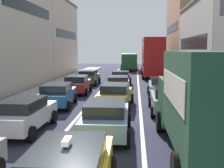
{
  "coord_description": "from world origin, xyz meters",
  "views": [
    {
      "loc": [
        1.38,
        -4.93,
        3.63
      ],
      "look_at": [
        0.0,
        12.0,
        1.6
      ],
      "focal_mm": 46.3,
      "sensor_mm": 36.0,
      "label": 1
    }
  ],
  "objects_px": {
    "sedan_centre_lane_second": "(106,117)",
    "wagon_left_lane_second": "(23,114)",
    "removalist_box_truck": "(205,100)",
    "coupe_centre_lane_fourth": "(118,85)",
    "sedan_centre_lane_fifth": "(121,78)",
    "bus_mid_queue_primary": "(152,56)",
    "bus_far_queue_secondary": "(129,60)",
    "sedan_left_lane_third": "(57,94)",
    "wagon_right_lane_far": "(161,86)",
    "sedan_right_lane_behind_truck": "(168,99)",
    "hatchback_centre_lane_third": "(116,95)",
    "sedan_left_lane_fifth": "(89,77)",
    "sedan_left_lane_fourth": "(77,84)"
  },
  "relations": [
    {
      "from": "sedan_centre_lane_fifth",
      "to": "sedan_right_lane_behind_truck",
      "type": "height_order",
      "value": "same"
    },
    {
      "from": "wagon_left_lane_second",
      "to": "coupe_centre_lane_fourth",
      "type": "relative_size",
      "value": 0.99
    },
    {
      "from": "sedan_centre_lane_second",
      "to": "sedan_left_lane_fifth",
      "type": "distance_m",
      "value": 18.14
    },
    {
      "from": "hatchback_centre_lane_third",
      "to": "sedan_centre_lane_fifth",
      "type": "bearing_deg",
      "value": 4.3
    },
    {
      "from": "wagon_left_lane_second",
      "to": "sedan_left_lane_third",
      "type": "bearing_deg",
      "value": 0.77
    },
    {
      "from": "sedan_left_lane_third",
      "to": "bus_mid_queue_primary",
      "type": "distance_m",
      "value": 21.89
    },
    {
      "from": "sedan_left_lane_third",
      "to": "wagon_right_lane_far",
      "type": "relative_size",
      "value": 1.02
    },
    {
      "from": "bus_mid_queue_primary",
      "to": "removalist_box_truck",
      "type": "bearing_deg",
      "value": -179.73
    },
    {
      "from": "sedan_left_lane_third",
      "to": "sedan_left_lane_fifth",
      "type": "xyz_separation_m",
      "value": [
        0.08,
        11.81,
        0.0
      ]
    },
    {
      "from": "wagon_left_lane_second",
      "to": "hatchback_centre_lane_third",
      "type": "bearing_deg",
      "value": -31.59
    },
    {
      "from": "sedan_left_lane_fourth",
      "to": "sedan_centre_lane_second",
      "type": "bearing_deg",
      "value": -164.66
    },
    {
      "from": "removalist_box_truck",
      "to": "sedan_centre_lane_second",
      "type": "relative_size",
      "value": 1.79
    },
    {
      "from": "sedan_left_lane_third",
      "to": "bus_mid_queue_primary",
      "type": "relative_size",
      "value": 0.42
    },
    {
      "from": "sedan_centre_lane_second",
      "to": "wagon_right_lane_far",
      "type": "bearing_deg",
      "value": -17.59
    },
    {
      "from": "sedan_centre_lane_second",
      "to": "hatchback_centre_lane_third",
      "type": "bearing_deg",
      "value": -0.53
    },
    {
      "from": "wagon_left_lane_second",
      "to": "sedan_right_lane_behind_truck",
      "type": "xyz_separation_m",
      "value": [
        6.82,
        4.46,
        0.0
      ]
    },
    {
      "from": "wagon_left_lane_second",
      "to": "sedan_left_lane_third",
      "type": "xyz_separation_m",
      "value": [
        0.02,
        5.58,
        0.0
      ]
    },
    {
      "from": "coupe_centre_lane_fourth",
      "to": "wagon_left_lane_second",
      "type": "bearing_deg",
      "value": 159.79
    },
    {
      "from": "sedan_centre_lane_second",
      "to": "wagon_left_lane_second",
      "type": "xyz_separation_m",
      "value": [
        -3.75,
        0.37,
        0.0
      ]
    },
    {
      "from": "wagon_left_lane_second",
      "to": "sedan_left_lane_fifth",
      "type": "xyz_separation_m",
      "value": [
        0.11,
        17.39,
        0.0
      ]
    },
    {
      "from": "bus_mid_queue_primary",
      "to": "coupe_centre_lane_fourth",
      "type": "bearing_deg",
      "value": 166.66
    },
    {
      "from": "removalist_box_truck",
      "to": "sedan_centre_lane_fifth",
      "type": "relative_size",
      "value": 1.79
    },
    {
      "from": "bus_far_queue_secondary",
      "to": "sedan_centre_lane_second",
      "type": "bearing_deg",
      "value": 177.72
    },
    {
      "from": "coupe_centre_lane_fourth",
      "to": "hatchback_centre_lane_third",
      "type": "bearing_deg",
      "value": 179.35
    },
    {
      "from": "sedan_centre_lane_second",
      "to": "wagon_left_lane_second",
      "type": "bearing_deg",
      "value": 83.55
    },
    {
      "from": "sedan_left_lane_fifth",
      "to": "coupe_centre_lane_fourth",
      "type": "bearing_deg",
      "value": -150.8
    },
    {
      "from": "bus_far_queue_secondary",
      "to": "sedan_centre_lane_fifth",
      "type": "bearing_deg",
      "value": 177.07
    },
    {
      "from": "sedan_left_lane_third",
      "to": "sedan_right_lane_behind_truck",
      "type": "xyz_separation_m",
      "value": [
        6.8,
        -1.12,
        0.0
      ]
    },
    {
      "from": "bus_mid_queue_primary",
      "to": "hatchback_centre_lane_third",
      "type": "bearing_deg",
      "value": 170.47
    },
    {
      "from": "sedan_right_lane_behind_truck",
      "to": "wagon_right_lane_far",
      "type": "relative_size",
      "value": 0.99
    },
    {
      "from": "sedan_centre_lane_fifth",
      "to": "bus_far_queue_secondary",
      "type": "height_order",
      "value": "bus_far_queue_secondary"
    },
    {
      "from": "removalist_box_truck",
      "to": "sedan_centre_lane_second",
      "type": "bearing_deg",
      "value": 58.58
    },
    {
      "from": "removalist_box_truck",
      "to": "sedan_centre_lane_second",
      "type": "xyz_separation_m",
      "value": [
        -3.53,
        2.12,
        -1.18
      ]
    },
    {
      "from": "sedan_centre_lane_second",
      "to": "bus_far_queue_secondary",
      "type": "relative_size",
      "value": 0.41
    },
    {
      "from": "sedan_centre_lane_fifth",
      "to": "bus_mid_queue_primary",
      "type": "relative_size",
      "value": 0.41
    },
    {
      "from": "sedan_left_lane_fifth",
      "to": "bus_far_queue_secondary",
      "type": "distance_m",
      "value": 22.23
    },
    {
      "from": "removalist_box_truck",
      "to": "wagon_right_lane_far",
      "type": "xyz_separation_m",
      "value": [
        -0.33,
        12.69,
        -1.18
      ]
    },
    {
      "from": "removalist_box_truck",
      "to": "coupe_centre_lane_fourth",
      "type": "height_order",
      "value": "removalist_box_truck"
    },
    {
      "from": "sedan_centre_lane_second",
      "to": "wagon_right_lane_far",
      "type": "height_order",
      "value": "same"
    },
    {
      "from": "coupe_centre_lane_fourth",
      "to": "bus_far_queue_secondary",
      "type": "relative_size",
      "value": 0.41
    },
    {
      "from": "wagon_left_lane_second",
      "to": "sedan_left_lane_fourth",
      "type": "height_order",
      "value": "same"
    },
    {
      "from": "hatchback_centre_lane_third",
      "to": "coupe_centre_lane_fourth",
      "type": "distance_m",
      "value": 5.27
    },
    {
      "from": "wagon_left_lane_second",
      "to": "wagon_right_lane_far",
      "type": "xyz_separation_m",
      "value": [
        6.95,
        10.19,
        0.0
      ]
    },
    {
      "from": "sedan_left_lane_fifth",
      "to": "bus_mid_queue_primary",
      "type": "relative_size",
      "value": 0.41
    },
    {
      "from": "sedan_centre_lane_second",
      "to": "sedan_centre_lane_fifth",
      "type": "bearing_deg",
      "value": 0.08
    },
    {
      "from": "removalist_box_truck",
      "to": "wagon_left_lane_second",
      "type": "bearing_deg",
      "value": 70.66
    },
    {
      "from": "hatchback_centre_lane_third",
      "to": "coupe_centre_lane_fourth",
      "type": "height_order",
      "value": "same"
    },
    {
      "from": "sedan_left_lane_third",
      "to": "sedan_right_lane_behind_truck",
      "type": "height_order",
      "value": "same"
    },
    {
      "from": "wagon_right_lane_far",
      "to": "wagon_left_lane_second",
      "type": "bearing_deg",
      "value": 146.72
    },
    {
      "from": "removalist_box_truck",
      "to": "hatchback_centre_lane_third",
      "type": "xyz_separation_m",
      "value": [
        -3.55,
        8.32,
        -1.18
      ]
    }
  ]
}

